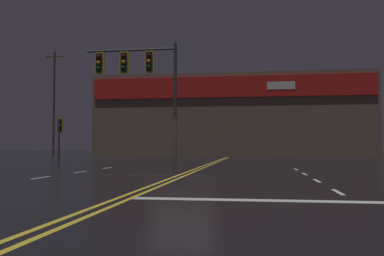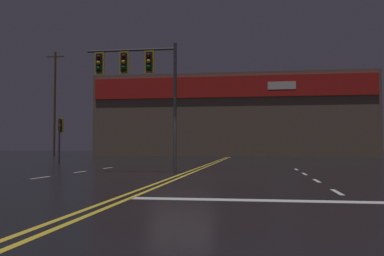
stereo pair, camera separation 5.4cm
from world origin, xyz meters
The scene contains 6 objects.
ground_plane centered at (0.00, 0.00, 0.00)m, with size 200.00×200.00×0.00m, color black.
road_markings centered at (0.95, -1.42, 0.00)m, with size 14.60×60.00×0.01m.
traffic_signal_median centered at (-2.27, 1.59, 4.43)m, with size 4.08×0.36×5.66m.
traffic_signal_corner_northwest centered at (-10.41, 11.18, 2.28)m, with size 0.42×0.36×3.11m.
building_backdrop centered at (0.00, 38.77, 5.00)m, with size 34.00×10.23×9.97m.
utility_pole_row centered at (0.48, 32.99, 6.67)m, with size 46.40×0.26×12.94m.
Camera 1 is at (2.85, -16.56, 1.14)m, focal length 40.00 mm.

